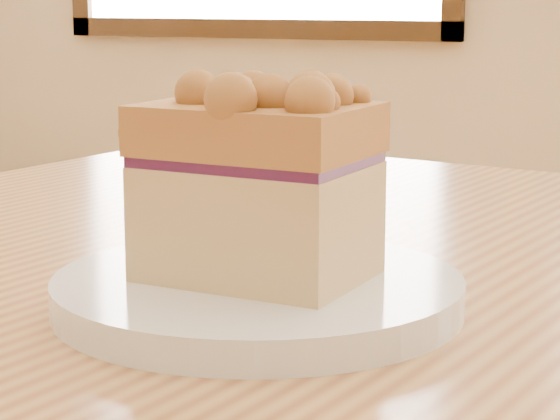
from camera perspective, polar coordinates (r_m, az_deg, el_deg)
name	(u,v)px	position (r m, az deg, el deg)	size (l,w,h in m)	color
plate	(258,294)	(0.56, -1.17, -4.41)	(0.21, 0.21, 0.02)	white
cake_slice	(256,173)	(0.54, -1.29, 1.96)	(0.12, 0.09, 0.11)	#E8C283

